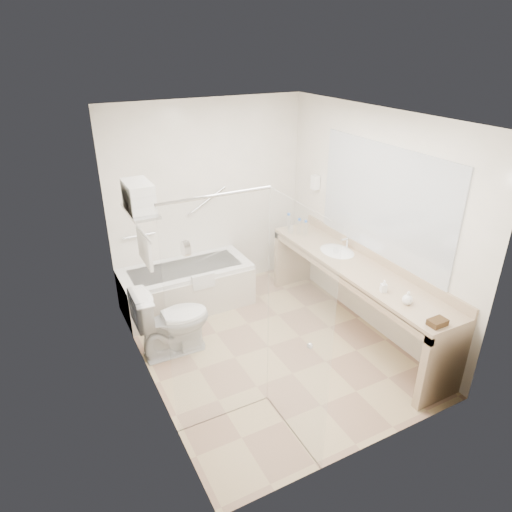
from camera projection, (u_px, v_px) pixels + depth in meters
name	position (u px, v px, depth m)	size (l,w,h in m)	color
floor	(268.00, 347.00, 5.11)	(3.20, 3.20, 0.00)	tan
ceiling	(272.00, 116.00, 4.03)	(2.60, 3.20, 0.10)	white
wall_back	(209.00, 200.00, 5.85)	(2.60, 0.10, 2.50)	silver
wall_front	(378.00, 326.00, 3.29)	(2.60, 0.10, 2.50)	silver
wall_left	(141.00, 273.00, 4.03)	(0.10, 3.20, 2.50)	silver
wall_right	(371.00, 223.00, 5.11)	(0.10, 3.20, 2.50)	silver
bathtub	(187.00, 287.00, 5.77)	(1.60, 0.73, 0.59)	white
grab_bar_short	(139.00, 236.00, 5.55)	(0.03, 0.03, 0.40)	silver
grab_bar_long	(207.00, 201.00, 5.79)	(0.03, 0.03, 0.60)	silver
shower_enclosure	(257.00, 323.00, 3.65)	(0.96, 0.91, 2.11)	silver
towel_shelf	(140.00, 205.00, 4.14)	(0.24, 0.55, 0.81)	silver
vanity_counter	(355.00, 282.00, 5.14)	(0.55, 2.70, 0.95)	tan
sink	(337.00, 253.00, 5.40)	(0.40, 0.52, 0.14)	white
faucet	(347.00, 243.00, 5.41)	(0.03, 0.03, 0.14)	silver
mirror	(383.00, 202.00, 4.86)	(0.02, 2.00, 1.20)	#B8BEC5
hairdryer_unit	(315.00, 182.00, 5.84)	(0.08, 0.10, 0.18)	white
toilet	(172.00, 320.00, 4.87)	(0.45, 0.81, 0.79)	white
amenity_basket	(437.00, 322.00, 3.99)	(0.17, 0.11, 0.06)	#483119
soap_bottle_a	(383.00, 289.00, 4.51)	(0.06, 0.13, 0.06)	white
soap_bottle_b	(408.00, 299.00, 4.30)	(0.10, 0.13, 0.10)	white
water_bottle_left	(305.00, 229.00, 5.77)	(0.06, 0.06, 0.21)	silver
water_bottle_mid	(299.00, 227.00, 5.81)	(0.07, 0.07, 0.21)	silver
water_bottle_right	(288.00, 222.00, 5.95)	(0.07, 0.07, 0.22)	silver
drinking_glass_near	(336.00, 251.00, 5.28)	(0.07, 0.07, 0.08)	silver
drinking_glass_far	(291.00, 229.00, 5.86)	(0.08, 0.08, 0.10)	silver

